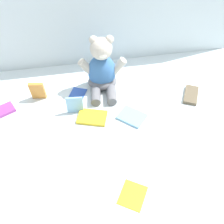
{
  "coord_description": "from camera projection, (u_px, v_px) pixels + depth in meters",
  "views": [
    {
      "loc": [
        -0.13,
        -0.82,
        0.9
      ],
      "look_at": [
        0.0,
        -0.1,
        0.1
      ],
      "focal_mm": 40.17,
      "sensor_mm": 36.0,
      "label": 1
    }
  ],
  "objects": [
    {
      "name": "teddy_bear",
      "position": [
        103.0,
        70.0,
        1.26
      ],
      "size": [
        0.25,
        0.23,
        0.29
      ],
      "rotation": [
        0.0,
        0.0,
        -0.12
      ],
      "color": "#3F72B2",
      "rests_on": "ground_plane"
    },
    {
      "name": "book_case_1",
      "position": [
        191.0,
        95.0,
        1.29
      ],
      "size": [
        0.12,
        0.15,
        0.02
      ],
      "primitive_type": "cube",
      "rotation": [
        0.0,
        0.0,
        5.8
      ],
      "color": "brown",
      "rests_on": "ground_plane"
    },
    {
      "name": "book_case_5",
      "position": [
        92.0,
        117.0,
        1.19
      ],
      "size": [
        0.16,
        0.13,
        0.01
      ],
      "primitive_type": "cube",
      "rotation": [
        0.0,
        0.0,
        1.26
      ],
      "color": "yellow",
      "rests_on": "ground_plane"
    },
    {
      "name": "backdrop_drape",
      "position": [
        94.0,
        7.0,
        1.27
      ],
      "size": [
        1.64,
        0.03,
        0.65
      ],
      "primitive_type": "cube",
      "color": "silver",
      "rests_on": "ground_plane"
    },
    {
      "name": "book_case_4",
      "position": [
        133.0,
        195.0,
        0.93
      ],
      "size": [
        0.13,
        0.14,
        0.01
      ],
      "primitive_type": "cube",
      "rotation": [
        0.0,
        0.0,
        2.59
      ],
      "color": "yellow",
      "rests_on": "ground_plane"
    },
    {
      "name": "book_case_0",
      "position": [
        75.0,
        105.0,
        1.19
      ],
      "size": [
        0.08,
        0.02,
        0.09
      ],
      "primitive_type": "cube",
      "rotation": [
        -0.01,
        0.0,
        -0.09
      ],
      "color": "#87BDE3",
      "rests_on": "ground_plane"
    },
    {
      "name": "book_case_6",
      "position": [
        77.0,
        95.0,
        1.3
      ],
      "size": [
        0.11,
        0.13,
        0.01
      ],
      "primitive_type": "cube",
      "rotation": [
        0.0,
        0.0,
        5.86
      ],
      "color": "#2E52B1",
      "rests_on": "ground_plane"
    },
    {
      "name": "ground_plane",
      "position": [
        108.0,
        111.0,
        1.22
      ],
      "size": [
        3.2,
        3.2,
        0.0
      ],
      "primitive_type": "plane",
      "color": "silver"
    },
    {
      "name": "book_case_3",
      "position": [
        132.0,
        117.0,
        1.19
      ],
      "size": [
        0.15,
        0.15,
        0.01
      ],
      "primitive_type": "cube",
      "rotation": [
        0.0,
        0.0,
        0.83
      ],
      "color": "#7AB6E2",
      "rests_on": "ground_plane"
    },
    {
      "name": "book_case_2",
      "position": [
        1.0,
        112.0,
        1.21
      ],
      "size": [
        0.15,
        0.12,
        0.02
      ],
      "primitive_type": "cube",
      "rotation": [
        0.0,
        0.0,
        5.16
      ],
      "color": "#92398D",
      "rests_on": "ground_plane"
    },
    {
      "name": "book_case_7",
      "position": [
        38.0,
        91.0,
        1.25
      ],
      "size": [
        0.08,
        0.04,
        0.1
      ],
      "primitive_type": "cube",
      "rotation": [
        0.12,
        0.0,
        -0.16
      ],
      "color": "#C98134",
      "rests_on": "ground_plane"
    }
  ]
}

